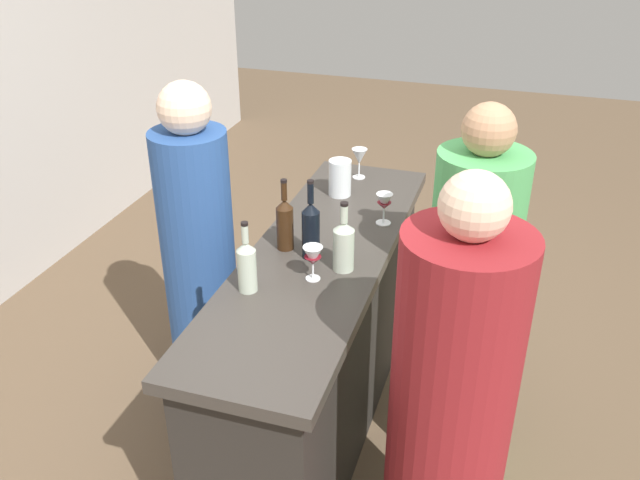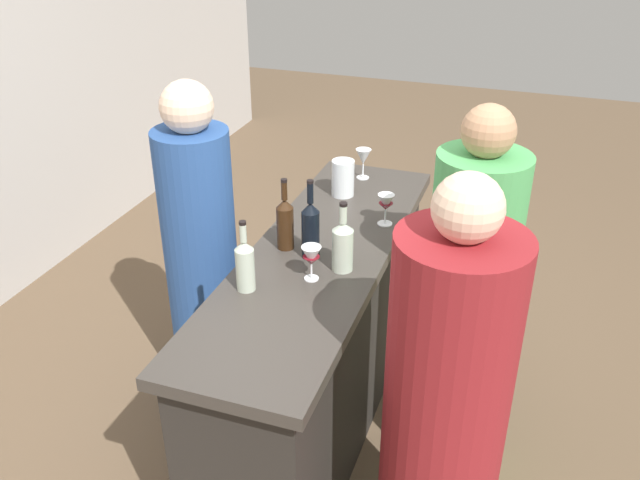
{
  "view_description": "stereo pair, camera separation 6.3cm",
  "coord_description": "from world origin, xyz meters",
  "px_view_note": "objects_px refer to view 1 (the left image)",
  "views": [
    {
      "loc": [
        -2.33,
        -0.74,
        2.32
      ],
      "look_at": [
        0.0,
        0.0,
        0.99
      ],
      "focal_mm": 38.28,
      "sensor_mm": 36.0,
      "label": 1
    },
    {
      "loc": [
        -2.31,
        -0.8,
        2.32
      ],
      "look_at": [
        0.0,
        0.0,
        0.99
      ],
      "focal_mm": 38.28,
      "sensor_mm": 36.0,
      "label": 2
    }
  ],
  "objects_px": {
    "wine_glass_near_left": "(384,203)",
    "person_center_guest": "(466,314)",
    "water_pitcher": "(340,178)",
    "wine_bottle_center_near_black": "(311,229)",
    "person_left_guest": "(449,420)",
    "wine_glass_near_center": "(313,257)",
    "wine_glass_near_right": "(359,157)",
    "person_right_guest": "(199,259)",
    "wine_bottle_leftmost_clear_pale": "(247,265)",
    "wine_bottle_second_left_clear_pale": "(344,244)",
    "wine_bottle_second_right_amber_brown": "(285,223)"
  },
  "relations": [
    {
      "from": "wine_bottle_center_near_black",
      "to": "person_right_guest",
      "type": "height_order",
      "value": "person_right_guest"
    },
    {
      "from": "water_pitcher",
      "to": "wine_glass_near_left",
      "type": "bearing_deg",
      "value": -130.91
    },
    {
      "from": "wine_glass_near_right",
      "to": "wine_glass_near_left",
      "type": "bearing_deg",
      "value": -153.14
    },
    {
      "from": "wine_glass_near_center",
      "to": "person_left_guest",
      "type": "height_order",
      "value": "person_left_guest"
    },
    {
      "from": "wine_bottle_second_left_clear_pale",
      "to": "person_left_guest",
      "type": "height_order",
      "value": "person_left_guest"
    },
    {
      "from": "wine_bottle_leftmost_clear_pale",
      "to": "wine_bottle_second_right_amber_brown",
      "type": "distance_m",
      "value": 0.34
    },
    {
      "from": "wine_bottle_second_left_clear_pale",
      "to": "wine_glass_near_right",
      "type": "xyz_separation_m",
      "value": [
        0.9,
        0.17,
        0.0
      ]
    },
    {
      "from": "wine_bottle_leftmost_clear_pale",
      "to": "wine_bottle_second_right_amber_brown",
      "type": "bearing_deg",
      "value": -3.66
    },
    {
      "from": "wine_bottle_leftmost_clear_pale",
      "to": "wine_bottle_second_right_amber_brown",
      "type": "relative_size",
      "value": 0.92
    },
    {
      "from": "wine_bottle_center_near_black",
      "to": "person_right_guest",
      "type": "distance_m",
      "value": 0.71
    },
    {
      "from": "wine_bottle_center_near_black",
      "to": "wine_bottle_second_right_amber_brown",
      "type": "distance_m",
      "value": 0.13
    },
    {
      "from": "wine_glass_near_center",
      "to": "wine_glass_near_right",
      "type": "height_order",
      "value": "wine_glass_near_right"
    },
    {
      "from": "wine_bottle_second_left_clear_pale",
      "to": "person_right_guest",
      "type": "distance_m",
      "value": 0.85
    },
    {
      "from": "wine_glass_near_left",
      "to": "person_left_guest",
      "type": "bearing_deg",
      "value": -154.53
    },
    {
      "from": "wine_glass_near_left",
      "to": "wine_glass_near_center",
      "type": "distance_m",
      "value": 0.56
    },
    {
      "from": "wine_glass_near_left",
      "to": "person_center_guest",
      "type": "distance_m",
      "value": 0.6
    },
    {
      "from": "water_pitcher",
      "to": "wine_bottle_center_near_black",
      "type": "bearing_deg",
      "value": -174.72
    },
    {
      "from": "wine_bottle_center_near_black",
      "to": "person_left_guest",
      "type": "height_order",
      "value": "person_left_guest"
    },
    {
      "from": "wine_glass_near_left",
      "to": "person_right_guest",
      "type": "xyz_separation_m",
      "value": [
        -0.22,
        0.82,
        -0.31
      ]
    },
    {
      "from": "wine_bottle_second_left_clear_pale",
      "to": "wine_bottle_second_right_amber_brown",
      "type": "xyz_separation_m",
      "value": [
        0.09,
        0.27,
        0.01
      ]
    },
    {
      "from": "wine_bottle_leftmost_clear_pale",
      "to": "wine_bottle_center_near_black",
      "type": "bearing_deg",
      "value": -25.21
    },
    {
      "from": "wine_glass_near_center",
      "to": "person_right_guest",
      "type": "xyz_separation_m",
      "value": [
        0.32,
        0.66,
        -0.3
      ]
    },
    {
      "from": "wine_glass_near_left",
      "to": "person_right_guest",
      "type": "relative_size",
      "value": 0.09
    },
    {
      "from": "wine_bottle_second_left_clear_pale",
      "to": "wine_glass_near_right",
      "type": "height_order",
      "value": "wine_bottle_second_left_clear_pale"
    },
    {
      "from": "wine_bottle_leftmost_clear_pale",
      "to": "wine_bottle_center_near_black",
      "type": "xyz_separation_m",
      "value": [
        0.31,
        -0.14,
        0.02
      ]
    },
    {
      "from": "wine_bottle_second_right_amber_brown",
      "to": "water_pitcher",
      "type": "bearing_deg",
      "value": -6.58
    },
    {
      "from": "wine_glass_near_center",
      "to": "person_left_guest",
      "type": "xyz_separation_m",
      "value": [
        -0.39,
        -0.59,
        -0.29
      ]
    },
    {
      "from": "water_pitcher",
      "to": "person_left_guest",
      "type": "xyz_separation_m",
      "value": [
        -1.16,
        -0.71,
        -0.29
      ]
    },
    {
      "from": "wine_bottle_center_near_black",
      "to": "wine_glass_near_left",
      "type": "xyz_separation_m",
      "value": [
        0.38,
        -0.21,
        -0.03
      ]
    },
    {
      "from": "wine_bottle_second_left_clear_pale",
      "to": "person_right_guest",
      "type": "relative_size",
      "value": 0.18
    },
    {
      "from": "wine_glass_near_center",
      "to": "wine_glass_near_right",
      "type": "relative_size",
      "value": 0.91
    },
    {
      "from": "wine_bottle_center_near_black",
      "to": "wine_glass_near_center",
      "type": "height_order",
      "value": "wine_bottle_center_near_black"
    },
    {
      "from": "wine_glass_near_right",
      "to": "person_center_guest",
      "type": "height_order",
      "value": "person_center_guest"
    },
    {
      "from": "wine_bottle_leftmost_clear_pale",
      "to": "wine_bottle_second_right_amber_brown",
      "type": "xyz_separation_m",
      "value": [
        0.34,
        -0.02,
        0.01
      ]
    },
    {
      "from": "water_pitcher",
      "to": "person_center_guest",
      "type": "distance_m",
      "value": 0.93
    },
    {
      "from": "wine_bottle_second_right_amber_brown",
      "to": "wine_glass_near_center",
      "type": "bearing_deg",
      "value": -136.94
    },
    {
      "from": "wine_glass_near_center",
      "to": "person_center_guest",
      "type": "distance_m",
      "value": 0.68
    },
    {
      "from": "wine_bottle_center_near_black",
      "to": "wine_bottle_second_left_clear_pale",
      "type": "bearing_deg",
      "value": -109.66
    },
    {
      "from": "wine_glass_near_right",
      "to": "water_pitcher",
      "type": "height_order",
      "value": "water_pitcher"
    },
    {
      "from": "wine_bottle_second_left_clear_pale",
      "to": "wine_bottle_center_near_black",
      "type": "bearing_deg",
      "value": 70.34
    },
    {
      "from": "wine_glass_near_right",
      "to": "person_right_guest",
      "type": "xyz_separation_m",
      "value": [
        -0.68,
        0.58,
        -0.32
      ]
    },
    {
      "from": "wine_glass_near_right",
      "to": "wine_bottle_center_near_black",
      "type": "bearing_deg",
      "value": -178.52
    },
    {
      "from": "person_center_guest",
      "to": "person_right_guest",
      "type": "bearing_deg",
      "value": 12.53
    },
    {
      "from": "wine_bottle_second_right_amber_brown",
      "to": "wine_glass_near_left",
      "type": "relative_size",
      "value": 2.15
    },
    {
      "from": "person_left_guest",
      "to": "person_center_guest",
      "type": "distance_m",
      "value": 0.61
    },
    {
      "from": "water_pitcher",
      "to": "person_center_guest",
      "type": "height_order",
      "value": "person_center_guest"
    },
    {
      "from": "wine_bottle_second_right_amber_brown",
      "to": "water_pitcher",
      "type": "distance_m",
      "value": 0.58
    },
    {
      "from": "wine_bottle_center_near_black",
      "to": "wine_glass_near_center",
      "type": "distance_m",
      "value": 0.18
    },
    {
      "from": "wine_glass_near_left",
      "to": "wine_glass_near_right",
      "type": "xyz_separation_m",
      "value": [
        0.46,
        0.23,
        0.01
      ]
    },
    {
      "from": "wine_bottle_second_left_clear_pale",
      "to": "water_pitcher",
      "type": "bearing_deg",
      "value": 17.33
    }
  ]
}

